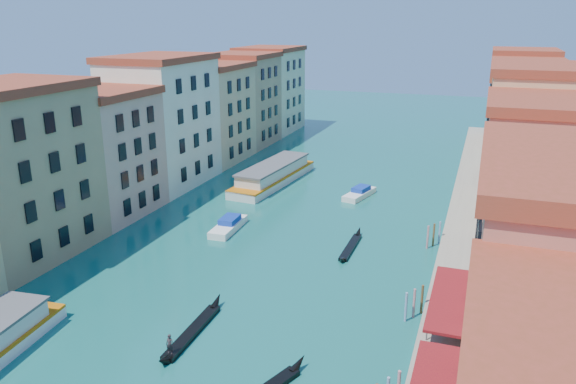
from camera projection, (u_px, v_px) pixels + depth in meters
name	position (u px, v px, depth m)	size (l,w,h in m)	color
left_bank_palazzos	(141.00, 133.00, 85.88)	(12.80, 128.40, 21.00)	beige
right_bank_palazzos	(536.00, 163.00, 68.28)	(12.80, 128.40, 21.00)	#A03934
quay	(461.00, 226.00, 73.59)	(4.00, 140.00, 1.00)	gray
mooring_poles_right	(394.00, 374.00, 41.72)	(1.44, 54.24, 3.20)	brown
vaporetto_far	(273.00, 174.00, 93.91)	(7.30, 23.10, 3.38)	silver
gondola_fore	(192.00, 330.00, 49.29)	(1.32, 11.99, 2.39)	black
gondola_far	(351.00, 246.00, 67.68)	(1.01, 10.64, 1.51)	black
motorboat_mid	(229.00, 225.00, 73.47)	(2.79, 7.89, 1.61)	white
motorboat_far	(360.00, 193.00, 86.99)	(4.04, 7.73, 1.53)	white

